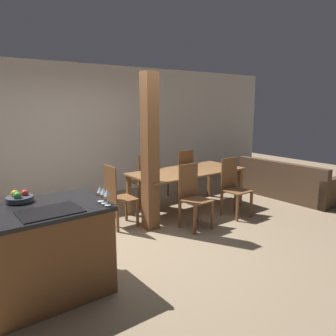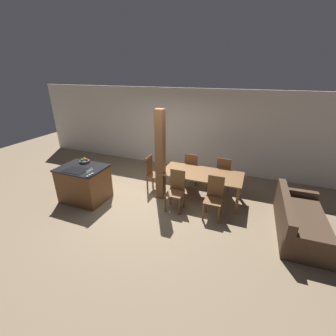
{
  "view_description": "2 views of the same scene",
  "coord_description": "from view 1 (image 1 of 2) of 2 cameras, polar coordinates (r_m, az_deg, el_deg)",
  "views": [
    {
      "loc": [
        -2.36,
        -3.73,
        1.93
      ],
      "look_at": [
        0.6,
        0.2,
        0.95
      ],
      "focal_mm": 35.0,
      "sensor_mm": 36.0,
      "label": 1
    },
    {
      "loc": [
        2.5,
        -4.6,
        3.19
      ],
      "look_at": [
        0.6,
        0.2,
        0.95
      ],
      "focal_mm": 24.0,
      "sensor_mm": 36.0,
      "label": 2
    }
  ],
  "objects": [
    {
      "name": "ground_plane",
      "position": [
        4.82,
        -4.37,
        -12.39
      ],
      "size": [
        16.0,
        16.0,
        0.0
      ],
      "primitive_type": "plane",
      "color": "#847056"
    },
    {
      "name": "wall_back",
      "position": [
        6.81,
        -16.67,
        5.91
      ],
      "size": [
        11.2,
        0.08,
        2.7
      ],
      "color": "silver",
      "rests_on": "ground_plane"
    },
    {
      "name": "kitchen_island",
      "position": [
        3.63,
        -20.42,
        -13.24
      ],
      "size": [
        1.17,
        0.91,
        0.94
      ],
      "color": "brown",
      "rests_on": "ground_plane"
    },
    {
      "name": "fruit_bowl",
      "position": [
        3.7,
        -24.46,
        -4.71
      ],
      "size": [
        0.27,
        0.27,
        0.12
      ],
      "color": "#383D47",
      "rests_on": "kitchen_island"
    },
    {
      "name": "wine_glass_near",
      "position": [
        3.26,
        -10.53,
        -4.35
      ],
      "size": [
        0.06,
        0.06,
        0.17
      ],
      "color": "silver",
      "rests_on": "kitchen_island"
    },
    {
      "name": "wine_glass_middle",
      "position": [
        3.33,
        -11.15,
        -4.05
      ],
      "size": [
        0.06,
        0.06,
        0.17
      ],
      "color": "silver",
      "rests_on": "kitchen_island"
    },
    {
      "name": "wine_glass_far",
      "position": [
        3.4,
        -11.74,
        -3.75
      ],
      "size": [
        0.06,
        0.06,
        0.17
      ],
      "color": "silver",
      "rests_on": "kitchen_island"
    },
    {
      "name": "dining_table",
      "position": [
        5.9,
        3.3,
        -1.24
      ],
      "size": [
        2.08,
        0.95,
        0.74
      ],
      "color": "brown",
      "rests_on": "ground_plane"
    },
    {
      "name": "dining_chair_near_left",
      "position": [
        5.13,
        4.31,
        -4.77
      ],
      "size": [
        0.4,
        0.4,
        1.0
      ],
      "color": "brown",
      "rests_on": "ground_plane"
    },
    {
      "name": "dining_chair_near_right",
      "position": [
        5.77,
        11.32,
        -3.14
      ],
      "size": [
        0.4,
        0.4,
        1.0
      ],
      "color": "brown",
      "rests_on": "ground_plane"
    },
    {
      "name": "dining_chair_far_left",
      "position": [
        6.2,
        -4.17,
        -1.94
      ],
      "size": [
        0.4,
        0.4,
        1.0
      ],
      "rotation": [
        0.0,
        0.0,
        3.14
      ],
      "color": "brown",
      "rests_on": "ground_plane"
    },
    {
      "name": "dining_chair_far_right",
      "position": [
        6.74,
        2.52,
        -0.85
      ],
      "size": [
        0.4,
        0.4,
        1.0
      ],
      "rotation": [
        0.0,
        0.0,
        3.14
      ],
      "color": "brown",
      "rests_on": "ground_plane"
    },
    {
      "name": "dining_chair_head_end",
      "position": [
        5.16,
        -8.89,
        -4.78
      ],
      "size": [
        0.4,
        0.4,
        1.0
      ],
      "rotation": [
        0.0,
        0.0,
        1.57
      ],
      "color": "brown",
      "rests_on": "ground_plane"
    },
    {
      "name": "couch",
      "position": [
        7.29,
        20.28,
        -2.68
      ],
      "size": [
        0.95,
        1.98,
        0.76
      ],
      "rotation": [
        0.0,
        0.0,
        1.6
      ],
      "color": "#473323",
      "rests_on": "ground_plane"
    },
    {
      "name": "timber_post",
      "position": [
        4.92,
        -3.16,
        2.58
      ],
      "size": [
        0.21,
        0.21,
        2.38
      ],
      "color": "brown",
      "rests_on": "ground_plane"
    }
  ]
}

